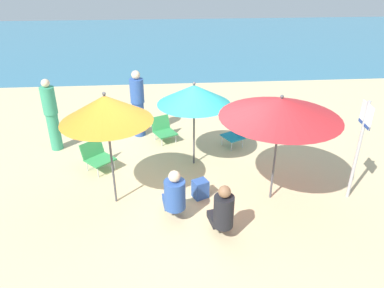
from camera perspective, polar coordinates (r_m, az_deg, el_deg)
The scene contains 14 objects.
ground_plane at distance 7.21m, azimuth -1.16°, elevation -6.55°, with size 40.00×40.00×0.00m, color #D3BC8C.
sea_water at distance 21.02m, azimuth -3.81°, elevation 16.05°, with size 40.00×16.00×0.01m, color teal.
umbrella_teal at distance 7.30m, azimuth 0.33°, elevation 7.80°, with size 1.51×1.51×1.84m.
umbrella_orange at distance 6.06m, azimuth -13.46°, elevation 5.45°, with size 1.54×1.54×2.12m.
umbrella_red at distance 6.20m, azimuth 13.81°, elevation 5.54°, with size 2.06×2.06×2.03m.
beach_chair_a at distance 7.87m, azimuth -14.78°, elevation -1.77°, with size 0.77×0.77×0.59m.
beach_chair_b at distance 8.90m, azimuth -4.56°, elevation 2.38°, with size 0.67×0.71×0.56m.
beach_chair_c at distance 8.63m, azimuth 7.00°, elevation 1.84°, with size 0.66×0.65×0.64m.
person_a at distance 5.76m, azimuth 4.85°, elevation -10.52°, with size 0.38×0.55×0.98m.
person_b at distance 8.80m, azimuth -21.30°, elevation 4.26°, with size 0.31×0.31×1.70m.
person_c at distance 6.11m, azimuth -2.79°, elevation -7.98°, with size 0.40×0.58×0.97m.
person_d at distance 9.01m, azimuth -8.55°, elevation 6.26°, with size 0.34×0.34×1.67m.
warning_sign at distance 6.92m, azimuth 25.08°, elevation 0.84°, with size 0.07×0.41×1.91m.
beach_bag at distance 6.80m, azimuth 1.31°, elevation -7.09°, with size 0.27×0.22×0.35m, color #2D519E.
Camera 1 is at (-0.35, -6.00, 3.99)m, focal length 33.81 mm.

